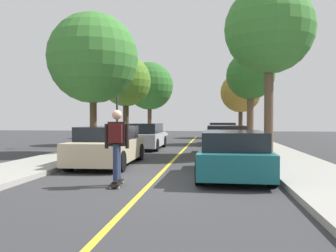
# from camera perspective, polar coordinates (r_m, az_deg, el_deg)

# --- Properties ---
(ground) EXTENTS (80.00, 80.00, 0.00)m
(ground) POSITION_cam_1_polar(r_m,az_deg,el_deg) (8.93, -2.64, -9.12)
(ground) COLOR #353538
(sidewalk_right) EXTENTS (2.29, 56.00, 0.14)m
(sidewalk_right) POSITION_cam_1_polar(r_m,az_deg,el_deg) (9.22, 24.88, -8.46)
(sidewalk_right) COLOR #9E9B93
(sidewalk_right) RESTS_ON ground
(center_line) EXTENTS (0.12, 39.20, 0.01)m
(center_line) POSITION_cam_1_polar(r_m,az_deg,el_deg) (12.85, 0.44, -5.99)
(center_line) COLOR gold
(center_line) RESTS_ON ground
(parked_car_left_nearest) EXTENTS (1.93, 4.51, 1.34)m
(parked_car_left_nearest) POSITION_cam_1_polar(r_m,az_deg,el_deg) (12.41, -9.63, -3.16)
(parked_car_left_nearest) COLOR #BCAD89
(parked_car_left_nearest) RESTS_ON ground
(parked_car_left_near) EXTENTS (1.88, 4.29, 1.37)m
(parked_car_left_near) POSITION_cam_1_polar(r_m,az_deg,el_deg) (18.89, -3.73, -1.66)
(parked_car_left_near) COLOR #B7B7BC
(parked_car_left_near) RESTS_ON ground
(parked_car_right_nearest) EXTENTS (1.97, 4.40, 1.26)m
(parked_car_right_nearest) POSITION_cam_1_polar(r_m,az_deg,el_deg) (9.93, 10.53, -4.40)
(parked_car_right_nearest) COLOR #196066
(parked_car_right_nearest) RESTS_ON ground
(parked_car_right_near) EXTENTS (1.88, 4.38, 1.32)m
(parked_car_right_near) POSITION_cam_1_polar(r_m,az_deg,el_deg) (15.70, 9.33, -2.35)
(parked_car_right_near) COLOR maroon
(parked_car_right_near) RESTS_ON ground
(parked_car_right_far) EXTENTS (1.94, 4.43, 1.38)m
(parked_car_right_far) POSITION_cam_1_polar(r_m,az_deg,el_deg) (22.67, 8.69, -1.26)
(parked_car_right_far) COLOR maroon
(parked_car_right_far) RESTS_ON ground
(street_tree_left_nearest) EXTENTS (4.11, 4.11, 6.30)m
(street_tree_left_nearest) POSITION_cam_1_polar(r_m,az_deg,el_deg) (16.68, -12.05, 10.67)
(street_tree_left_nearest) COLOR #4C3823
(street_tree_left_nearest) RESTS_ON sidewalk_left
(street_tree_left_near) EXTENTS (3.17, 3.17, 5.45)m
(street_tree_left_near) POSITION_cam_1_polar(r_m,az_deg,el_deg) (22.41, -6.85, 7.17)
(street_tree_left_near) COLOR #3D2D1E
(street_tree_left_near) RESTS_ON sidewalk_left
(street_tree_left_far) EXTENTS (4.10, 4.10, 6.40)m
(street_tree_left_far) POSITION_cam_1_polar(r_m,az_deg,el_deg) (30.61, -3.00, 6.47)
(street_tree_left_far) COLOR #4C3823
(street_tree_left_far) RESTS_ON sidewalk_left
(street_tree_right_nearest) EXTENTS (3.83, 3.83, 7.24)m
(street_tree_right_nearest) POSITION_cam_1_polar(r_m,az_deg,el_deg) (16.24, 16.06, 14.75)
(street_tree_right_nearest) COLOR brown
(street_tree_right_nearest) RESTS_ON sidewalk_right
(street_tree_right_near) EXTENTS (3.08, 3.08, 5.82)m
(street_tree_right_near) POSITION_cam_1_polar(r_m,az_deg,el_deg) (23.42, 13.20, 7.84)
(street_tree_right_near) COLOR brown
(street_tree_right_near) RESTS_ON sidewalk_right
(street_tree_right_far) EXTENTS (3.46, 3.46, 5.54)m
(street_tree_right_far) POSITION_cam_1_polar(r_m,az_deg,el_deg) (31.24, 11.68, 5.33)
(street_tree_right_far) COLOR #3D2D1E
(street_tree_right_far) RESTS_ON sidewalk_right
(streetlamp) EXTENTS (0.36, 0.24, 6.19)m
(streetlamp) POSITION_cam_1_polar(r_m,az_deg,el_deg) (20.11, -8.27, 6.94)
(streetlamp) COLOR #38383D
(streetlamp) RESTS_ON sidewalk_left
(skateboard) EXTENTS (0.32, 0.86, 0.10)m
(skateboard) POSITION_cam_1_polar(r_m,az_deg,el_deg) (8.51, -8.27, -9.04)
(skateboard) COLOR black
(skateboard) RESTS_ON ground
(skateboarder) EXTENTS (0.59, 0.71, 1.70)m
(skateboarder) POSITION_cam_1_polar(r_m,az_deg,el_deg) (8.36, -8.32, -2.42)
(skateboarder) COLOR black
(skateboarder) RESTS_ON skateboard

